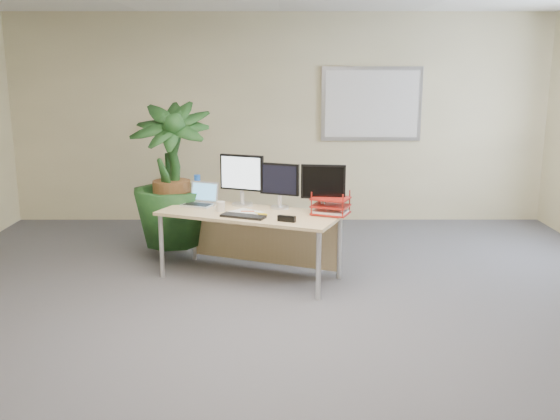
{
  "coord_description": "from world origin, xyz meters",
  "views": [
    {
      "loc": [
        0.0,
        -4.2,
        2.01
      ],
      "look_at": [
        0.01,
        0.35,
        0.97
      ],
      "focal_mm": 40.0,
      "sensor_mm": 36.0,
      "label": 1
    }
  ],
  "objects_px": {
    "monitor_left": "(242,177)",
    "monitor_right": "(279,183)",
    "desk": "(254,224)",
    "laptop": "(201,199)",
    "floor_plant": "(172,189)"
  },
  "relations": [
    {
      "from": "monitor_right",
      "to": "laptop",
      "type": "distance_m",
      "value": 0.83
    },
    {
      "from": "monitor_left",
      "to": "monitor_right",
      "type": "xyz_separation_m",
      "value": [
        0.38,
        -0.14,
        -0.04
      ]
    },
    {
      "from": "floor_plant",
      "to": "laptop",
      "type": "height_order",
      "value": "floor_plant"
    },
    {
      "from": "monitor_left",
      "to": "monitor_right",
      "type": "distance_m",
      "value": 0.4
    },
    {
      "from": "monitor_left",
      "to": "monitor_right",
      "type": "height_order",
      "value": "monitor_left"
    },
    {
      "from": "monitor_left",
      "to": "monitor_right",
      "type": "bearing_deg",
      "value": -19.88
    },
    {
      "from": "monitor_right",
      "to": "desk",
      "type": "bearing_deg",
      "value": -161.36
    },
    {
      "from": "laptop",
      "to": "monitor_right",
      "type": "bearing_deg",
      "value": -12.19
    },
    {
      "from": "floor_plant",
      "to": "laptop",
      "type": "xyz_separation_m",
      "value": [
        0.35,
        -0.34,
        -0.03
      ]
    },
    {
      "from": "monitor_right",
      "to": "laptop",
      "type": "bearing_deg",
      "value": 167.81
    },
    {
      "from": "desk",
      "to": "monitor_left",
      "type": "relative_size",
      "value": 3.63
    },
    {
      "from": "desk",
      "to": "floor_plant",
      "type": "xyz_separation_m",
      "value": [
        -0.89,
        0.6,
        0.23
      ]
    },
    {
      "from": "desk",
      "to": "laptop",
      "type": "distance_m",
      "value": 0.63
    },
    {
      "from": "floor_plant",
      "to": "monitor_right",
      "type": "distance_m",
      "value": 1.26
    },
    {
      "from": "desk",
      "to": "monitor_right",
      "type": "height_order",
      "value": "monitor_right"
    }
  ]
}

